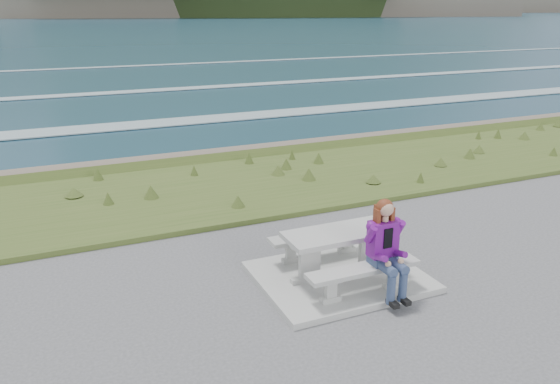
{
  "coord_description": "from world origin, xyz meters",
  "views": [
    {
      "loc": [
        -4.03,
        -6.85,
        4.2
      ],
      "look_at": [
        -0.52,
        1.2,
        1.19
      ],
      "focal_mm": 35.0,
      "sensor_mm": 36.0,
      "label": 1
    }
  ],
  "objects_px": {
    "picnic_table": "(340,241)",
    "seated_woman": "(388,262)",
    "bench_seaward": "(320,238)",
    "bench_landward": "(363,273)"
  },
  "relations": [
    {
      "from": "picnic_table",
      "to": "seated_woman",
      "type": "relative_size",
      "value": 1.23
    },
    {
      "from": "bench_seaward",
      "to": "picnic_table",
      "type": "bearing_deg",
      "value": -90.0
    },
    {
      "from": "bench_seaward",
      "to": "bench_landward",
      "type": "bearing_deg",
      "value": -90.0
    },
    {
      "from": "bench_landward",
      "to": "seated_woman",
      "type": "distance_m",
      "value": 0.4
    },
    {
      "from": "seated_woman",
      "to": "picnic_table",
      "type": "bearing_deg",
      "value": 110.85
    },
    {
      "from": "picnic_table",
      "to": "seated_woman",
      "type": "xyz_separation_m",
      "value": [
        0.32,
        -0.84,
        -0.05
      ]
    },
    {
      "from": "bench_landward",
      "to": "bench_seaward",
      "type": "relative_size",
      "value": 1.0
    },
    {
      "from": "seated_woman",
      "to": "bench_seaward",
      "type": "bearing_deg",
      "value": 101.65
    },
    {
      "from": "picnic_table",
      "to": "bench_landward",
      "type": "distance_m",
      "value": 0.74
    },
    {
      "from": "picnic_table",
      "to": "seated_woman",
      "type": "height_order",
      "value": "seated_woman"
    }
  ]
}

